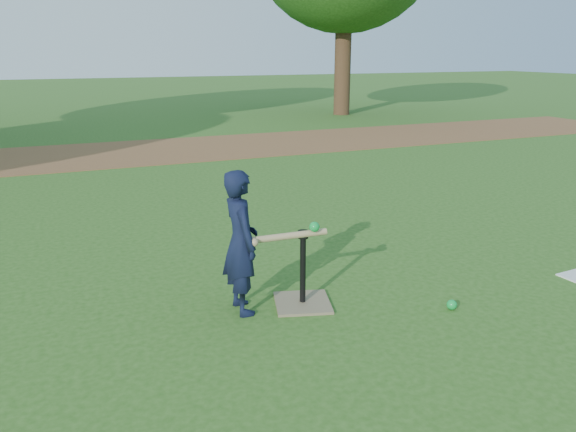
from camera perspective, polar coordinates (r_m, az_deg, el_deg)
name	(u,v)px	position (r m, az deg, el deg)	size (l,w,h in m)	color
ground	(327,295)	(4.69, 4.02, -8.02)	(80.00, 80.00, 0.00)	#285116
dirt_strip	(160,151)	(11.62, -12.88, 6.50)	(24.00, 3.00, 0.01)	brown
child	(241,242)	(4.23, -4.84, -2.68)	(0.41, 0.27, 1.11)	black
wiffle_ball_ground	(452,305)	(4.60, 16.30, -8.64)	(0.08, 0.08, 0.08)	#0D9837
batting_tee	(303,291)	(4.48, 1.50, -7.65)	(0.53, 0.53, 0.61)	#7A694D
swing_action	(291,235)	(4.23, 0.34, -1.90)	(0.63, 0.11, 0.13)	tan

